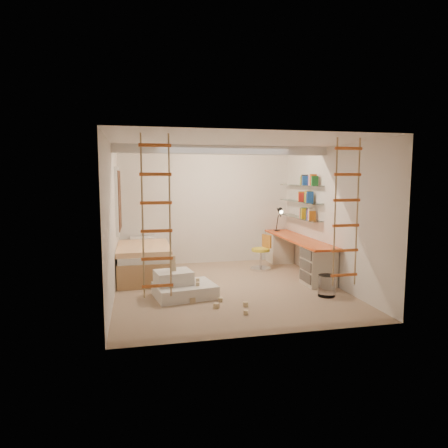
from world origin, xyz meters
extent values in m
plane|color=#927B5E|center=(0.00, 0.00, 0.00)|extent=(4.50, 4.50, 0.00)
cube|color=white|center=(0.00, 0.30, 2.52)|extent=(4.00, 0.18, 0.16)
cube|color=white|center=(-1.97, 1.50, 1.55)|extent=(0.06, 1.15, 1.35)
cube|color=#4C2D1E|center=(-1.93, 1.50, 1.55)|extent=(0.02, 1.00, 1.20)
cylinder|color=white|center=(1.54, -0.85, 0.18)|extent=(0.29, 0.29, 0.37)
cube|color=#EA551B|center=(1.72, 0.83, 0.73)|extent=(0.55, 2.80, 0.04)
cube|color=beige|center=(1.72, 1.93, 0.35)|extent=(0.52, 0.55, 0.71)
cube|color=beige|center=(1.72, -0.17, 0.35)|extent=(0.52, 0.55, 0.71)
cube|color=#4C4742|center=(1.45, -0.17, 0.61)|extent=(0.02, 0.50, 0.18)
cube|color=#4C4742|center=(1.45, -0.17, 0.39)|extent=(0.02, 0.50, 0.18)
cube|color=#4C4742|center=(1.45, -0.17, 0.17)|extent=(0.02, 0.50, 0.18)
cube|color=white|center=(1.87, 1.13, 1.15)|extent=(0.25, 1.80, 0.01)
cube|color=white|center=(1.87, 1.13, 1.50)|extent=(0.25, 1.80, 0.01)
cube|color=white|center=(1.87, 1.13, 1.85)|extent=(0.25, 1.80, 0.01)
cube|color=#AD7F51|center=(-1.48, 1.23, 0.23)|extent=(1.00, 2.00, 0.45)
cube|color=white|center=(-1.48, 1.23, 0.51)|extent=(0.95, 1.95, 0.12)
cube|color=#FF9635|center=(-1.48, 1.08, 0.62)|extent=(1.02, 1.60, 0.10)
cube|color=white|center=(-1.48, 2.03, 0.63)|extent=(0.55, 0.35, 0.12)
cylinder|color=black|center=(1.67, 1.98, 0.76)|extent=(0.14, 0.14, 0.02)
cylinder|color=black|center=(1.67, 1.98, 0.95)|extent=(0.02, 0.15, 0.36)
cylinder|color=black|center=(1.67, 1.88, 1.20)|extent=(0.02, 0.27, 0.20)
cone|color=black|center=(1.67, 1.76, 1.25)|extent=(0.12, 0.14, 0.15)
cylinder|color=#FFEABF|center=(1.67, 1.72, 1.22)|extent=(0.08, 0.04, 0.08)
cylinder|color=yellow|center=(1.03, 1.26, 0.44)|extent=(0.50, 0.50, 0.06)
cube|color=#B06B21|center=(1.19, 1.31, 0.62)|extent=(0.13, 0.30, 0.28)
cylinder|color=silver|center=(1.03, 1.26, 0.25)|extent=(0.06, 0.06, 0.40)
cylinder|color=silver|center=(1.03, 1.26, 0.02)|extent=(0.57, 0.57, 0.05)
cube|color=silver|center=(-0.83, -0.36, 0.11)|extent=(1.11, 0.93, 0.22)
cube|color=silver|center=(-1.01, -0.28, 0.33)|extent=(0.68, 0.59, 0.22)
cube|color=#CCB284|center=(-1.01, -0.28, 0.48)|extent=(0.09, 0.09, 0.08)
cube|color=#CCB284|center=(-1.01, -0.28, 0.55)|extent=(0.08, 0.08, 0.07)
cube|color=#CCB284|center=(-1.01, -0.28, 0.65)|extent=(0.07, 0.07, 0.12)
cube|color=#CCB284|center=(-0.63, -0.50, 0.25)|extent=(0.06, 0.06, 0.06)
cube|color=#CCB284|center=(-0.59, -0.24, 0.25)|extent=(0.06, 0.06, 0.06)
cube|color=#CCB284|center=(-1.07, -0.54, 0.25)|extent=(0.06, 0.06, 0.06)
cube|color=#CCB284|center=(-0.75, -0.72, 0.04)|extent=(0.07, 0.07, 0.07)
cube|color=#CCB284|center=(-0.05, -1.44, 0.04)|extent=(0.07, 0.07, 0.07)
cube|color=#CCB284|center=(-0.29, -0.76, 0.04)|extent=(0.07, 0.07, 0.07)
cube|color=#CCB284|center=(-0.42, -1.06, 0.04)|extent=(0.07, 0.07, 0.07)
cube|color=#CCB284|center=(0.04, -1.08, 0.04)|extent=(0.07, 0.07, 0.07)
cube|color=orange|center=(1.87, 1.13, 1.27)|extent=(0.14, 0.58, 0.22)
cube|color=white|center=(1.87, 1.13, 1.62)|extent=(0.14, 0.46, 0.22)
cube|color=#8C1E7F|center=(1.87, 1.13, 1.97)|extent=(0.14, 0.64, 0.22)
camera|label=1|loc=(-1.60, -6.95, 2.04)|focal=32.00mm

